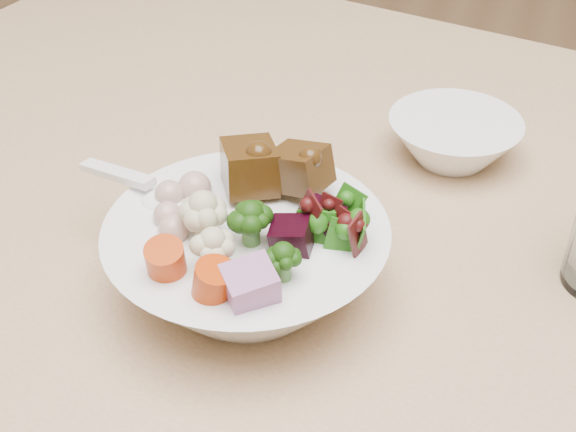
{
  "coord_description": "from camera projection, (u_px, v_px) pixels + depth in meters",
  "views": [
    {
      "loc": [
        -0.05,
        -0.35,
        1.24
      ],
      "look_at": [
        -0.21,
        0.13,
        0.86
      ],
      "focal_mm": 50.0,
      "sensor_mm": 36.0,
      "label": 1
    }
  ],
  "objects": [
    {
      "name": "side_bowl",
      "position": [
        453.0,
        139.0,
        0.81
      ],
      "size": [
        0.13,
        0.13,
        0.04
      ],
      "primitive_type": null,
      "color": "white",
      "rests_on": "dining_table"
    },
    {
      "name": "food_bowl",
      "position": [
        250.0,
        255.0,
        0.64
      ],
      "size": [
        0.22,
        0.22,
        0.12
      ],
      "color": "white",
      "rests_on": "dining_table"
    },
    {
      "name": "dining_table",
      "position": [
        553.0,
        378.0,
        0.69
      ],
      "size": [
        1.86,
        1.28,
        0.8
      ],
      "rotation": [
        0.0,
        0.0,
        -0.21
      ],
      "color": "tan",
      "rests_on": "ground"
    },
    {
      "name": "soup_spoon",
      "position": [
        152.0,
        195.0,
        0.65
      ],
      "size": [
        0.12,
        0.06,
        0.02
      ],
      "rotation": [
        0.0,
        0.0,
        -0.32
      ],
      "color": "white",
      "rests_on": "food_bowl"
    }
  ]
}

